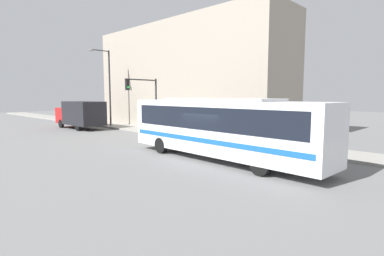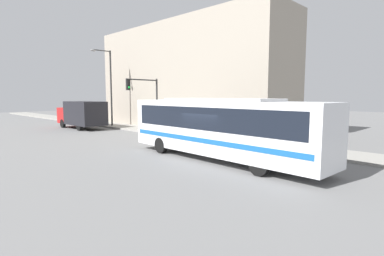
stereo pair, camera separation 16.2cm
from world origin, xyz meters
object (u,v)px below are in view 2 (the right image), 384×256
at_px(delivery_truck, 82,114).
at_px(fire_hydrant, 215,135).
at_px(city_bus, 219,125).
at_px(street_lamp, 109,82).
at_px(traffic_light_pole, 146,95).
at_px(pedestrian_near_corner, 154,120).
at_px(parking_meter, 183,124).

relative_size(delivery_truck, fire_hydrant, 8.82).
xyz_separation_m(city_bus, fire_hydrant, (4.72, 4.26, -1.34)).
distance_m(delivery_truck, street_lamp, 4.38).
distance_m(delivery_truck, traffic_light_pole, 9.11).
height_order(delivery_truck, traffic_light_pole, traffic_light_pole).
relative_size(traffic_light_pole, pedestrian_near_corner, 2.78).
bearing_deg(pedestrian_near_corner, traffic_light_pole, -139.65).
xyz_separation_m(delivery_truck, fire_hydrant, (2.78, -15.72, -1.01)).
height_order(delivery_truck, pedestrian_near_corner, delivery_truck).
height_order(street_lamp, pedestrian_near_corner, street_lamp).
bearing_deg(delivery_truck, fire_hydrant, -79.96).
xyz_separation_m(traffic_light_pole, street_lamp, (1.02, 7.98, 1.40)).
bearing_deg(delivery_truck, pedestrian_near_corner, -56.62).
height_order(city_bus, fire_hydrant, city_bus).
xyz_separation_m(fire_hydrant, traffic_light_pole, (-1.04, 6.99, 2.91)).
bearing_deg(street_lamp, parking_meter, -89.92).
distance_m(parking_meter, pedestrian_near_corner, 5.95).
bearing_deg(street_lamp, traffic_light_pole, -97.30).
height_order(delivery_truck, parking_meter, delivery_truck).
bearing_deg(traffic_light_pole, parking_meter, -73.77).
height_order(fire_hydrant, street_lamp, street_lamp).
height_order(fire_hydrant, parking_meter, parking_meter).
bearing_deg(street_lamp, city_bus, -103.75).
height_order(parking_meter, pedestrian_near_corner, pedestrian_near_corner).
distance_m(traffic_light_pole, street_lamp, 8.16).
bearing_deg(fire_hydrant, parking_meter, 90.00).
relative_size(city_bus, fire_hydrant, 15.84).
bearing_deg(parking_meter, delivery_truck, 102.75).
relative_size(fire_hydrant, pedestrian_near_corner, 0.44).
bearing_deg(parking_meter, fire_hydrant, -90.00).
height_order(fire_hydrant, traffic_light_pole, traffic_light_pole).
distance_m(city_bus, parking_meter, 9.05).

